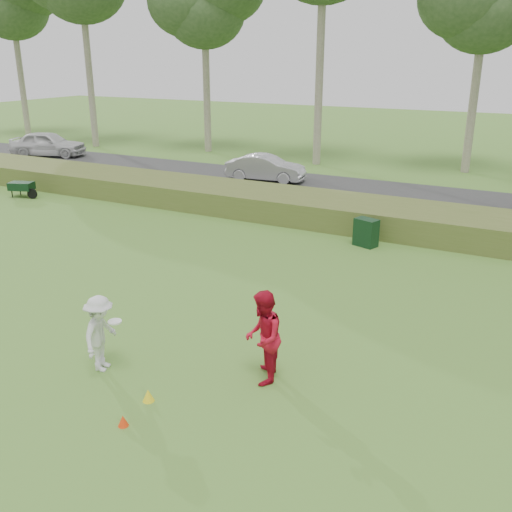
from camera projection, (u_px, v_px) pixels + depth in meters
The scene contains 12 objects.
ground at pixel (162, 379), 11.19m from camera, with size 120.00×120.00×0.00m, color #407426.
reed_strip at pixel (356, 214), 21.05m from camera, with size 80.00×3.00×0.90m, color #4A5B24.
park_road at pixel (391, 196), 25.37m from camera, with size 80.00×6.00×0.06m, color #2D2D2D.
tree_2 at pixel (204, 2), 34.34m from camera, with size 6.50×6.50×12.00m.
player_white at pixel (101, 333), 11.28m from camera, with size 0.94×1.13×1.58m.
player_red at pixel (263, 337), 10.83m from camera, with size 0.90×0.70×1.86m, color #B70F26.
cone_orange at pixel (123, 421), 9.74m from camera, with size 0.18×0.18×0.20m, color #F6380C.
cone_yellow at pixel (148, 395), 10.43m from camera, with size 0.22×0.22×0.24m, color yellow.
utility_cabinet at pixel (366, 232), 18.78m from camera, with size 0.74×0.46×0.92m, color black.
wheelbarrow at pixel (22, 187), 25.16m from camera, with size 1.42×0.91×0.68m.
car_left at pixel (48, 144), 34.88m from camera, with size 1.80×4.47×1.52m, color silver.
car_mid at pixel (266, 168), 28.14m from camera, with size 1.35×3.88×1.28m, color silver.
Camera 1 is at (6.16, -7.76, 6.02)m, focal length 40.00 mm.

